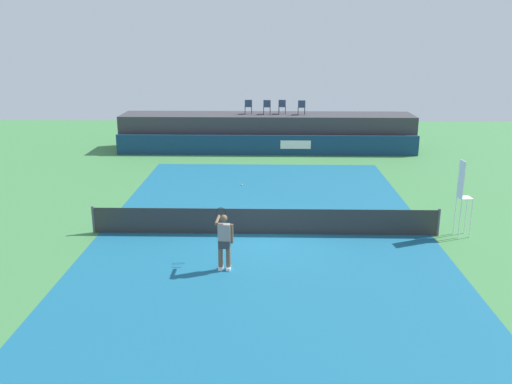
{
  "coord_description": "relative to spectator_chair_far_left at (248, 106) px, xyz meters",
  "views": [
    {
      "loc": [
        0.14,
        -18.57,
        6.92
      ],
      "look_at": [
        -0.36,
        2.0,
        1.0
      ],
      "focal_mm": 38.38,
      "sensor_mm": 36.0,
      "label": 1
    }
  ],
  "objects": [
    {
      "name": "sponsor_wall",
      "position": [
        1.16,
        -1.83,
        -2.09
      ],
      "size": [
        18.0,
        0.22,
        1.2
      ],
      "color": "navy",
      "rests_on": "ground"
    },
    {
      "name": "net_post_far",
      "position": [
        7.36,
        -15.33,
        -2.19
      ],
      "size": [
        0.1,
        0.1,
        1.0
      ],
      "primitive_type": "cylinder",
      "color": "#4C4C51",
      "rests_on": "ground"
    },
    {
      "name": "spectator_chair_right",
      "position": [
        3.27,
        -0.21,
        0.0
      ],
      "size": [
        0.45,
        0.45,
        0.89
      ],
      "color": "#2D3D56",
      "rests_on": "spectator_platform"
    },
    {
      "name": "tennis_player",
      "position": [
        -0.05,
        -18.45,
        -1.73
      ],
      "size": [
        0.62,
        1.16,
        1.77
      ],
      "color": "white",
      "rests_on": "court_inner"
    },
    {
      "name": "umpire_chair",
      "position": [
        8.09,
        -15.34,
        -1.11
      ],
      "size": [
        0.48,
        0.48,
        2.76
      ],
      "color": "white",
      "rests_on": "ground"
    },
    {
      "name": "spectator_platform",
      "position": [
        1.16,
        -0.03,
        -1.59
      ],
      "size": [
        18.0,
        2.8,
        2.2
      ],
      "primitive_type": "cube",
      "color": "#38383D",
      "rests_on": "ground"
    },
    {
      "name": "court_inner",
      "position": [
        1.16,
        -15.33,
        -2.69
      ],
      "size": [
        12.0,
        22.0,
        0.0
      ],
      "primitive_type": "cube",
      "color": "#16597A",
      "rests_on": "ground"
    },
    {
      "name": "ground_plane",
      "position": [
        1.16,
        -12.33,
        -2.69
      ],
      "size": [
        48.0,
        48.0,
        0.0
      ],
      "primitive_type": "plane",
      "color": "#3D7A42"
    },
    {
      "name": "tennis_ball",
      "position": [
        0.01,
        -8.75,
        -2.66
      ],
      "size": [
        0.07,
        0.07,
        0.07
      ],
      "primitive_type": "sphere",
      "color": "#D8EA33",
      "rests_on": "court_inner"
    },
    {
      "name": "spectator_chair_far_left",
      "position": [
        0.0,
        0.0,
        0.0
      ],
      "size": [
        0.47,
        0.47,
        0.89
      ],
      "color": "#2D3D56",
      "rests_on": "spectator_platform"
    },
    {
      "name": "net_post_near",
      "position": [
        -5.04,
        -15.33,
        -2.19
      ],
      "size": [
        0.1,
        0.1,
        1.0
      ],
      "primitive_type": "cylinder",
      "color": "#4C4C51",
      "rests_on": "ground"
    },
    {
      "name": "spectator_chair_left",
      "position": [
        1.15,
        -0.09,
        0.0
      ],
      "size": [
        0.45,
        0.45,
        0.89
      ],
      "color": "#2D3D56",
      "rests_on": "spectator_platform"
    },
    {
      "name": "spectator_chair_center",
      "position": [
        2.09,
        0.04,
        0.0
      ],
      "size": [
        0.47,
        0.47,
        0.89
      ],
      "color": "#2D3D56",
      "rests_on": "spectator_platform"
    },
    {
      "name": "tennis_net",
      "position": [
        1.16,
        -15.33,
        -2.22
      ],
      "size": [
        12.4,
        0.02,
        0.95
      ],
      "primitive_type": "cube",
      "color": "#2D2D2D",
      "rests_on": "ground"
    }
  ]
}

